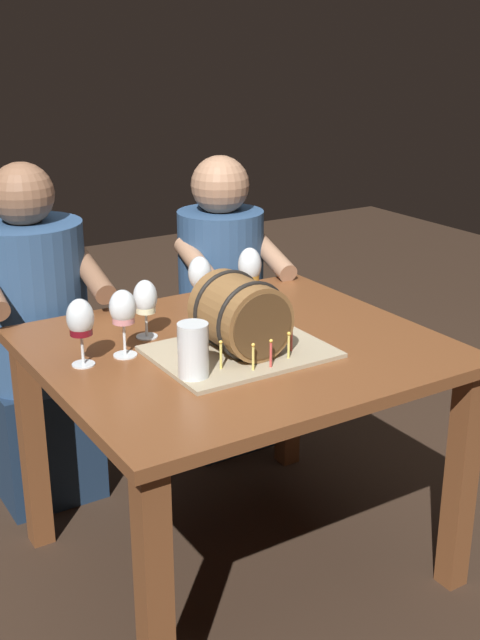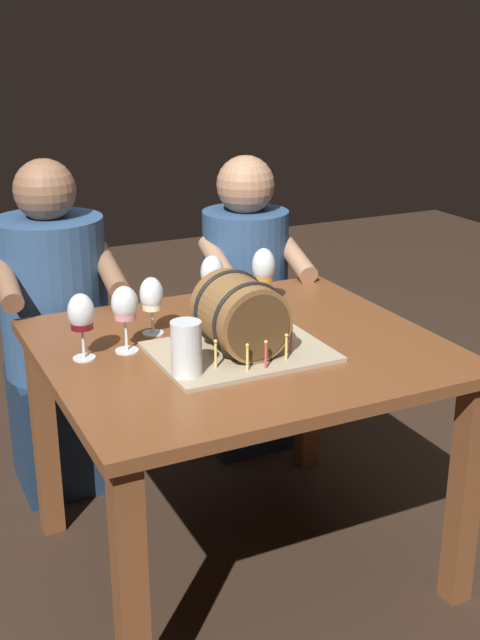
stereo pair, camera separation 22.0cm
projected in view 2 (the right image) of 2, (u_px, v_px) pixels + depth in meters
The scene contains 11 objects.
ground_plane at pixel (240, 560), 2.56m from camera, with size 8.00×8.00×0.00m, color #332319.
dining_table at pixel (241, 380), 2.35m from camera, with size 1.11×0.99×0.74m.
barrel_cake at pixel (240, 320), 2.20m from camera, with size 0.47×0.36×0.23m.
wine_glass_empty at pixel (212, 273), 2.54m from camera, with size 0.07×0.07×0.18m.
wine_glass_red at pixel (81, 315), 2.16m from camera, with size 0.07×0.07×0.19m.
wine_glass_rose at pixel (125, 306), 2.21m from camera, with size 0.07×0.07×0.19m.
wine_glass_white at pixel (152, 297), 2.34m from camera, with size 0.07×0.07×0.18m.
wine_glass_amber at pixel (264, 268), 2.59m from camera, with size 0.08×0.08×0.19m.
beer_pint at pixel (186, 352), 2.05m from camera, with size 0.08×0.08×0.16m.
person_seated_left at pixel (57, 338), 2.82m from camera, with size 0.42×0.50×1.20m.
person_seated_right at pixel (245, 317), 3.14m from camera, with size 0.41×0.50×1.16m.
Camera 2 is at (-0.94, -1.93, 1.59)m, focal length 45.01 mm.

